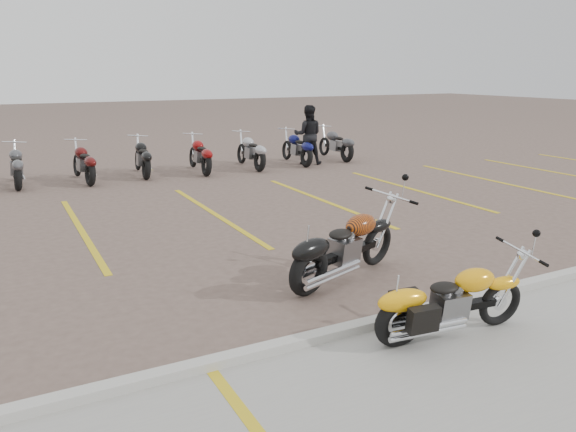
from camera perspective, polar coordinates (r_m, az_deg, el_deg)
name	(u,v)px	position (r m, az deg, el deg)	size (l,w,h in m)	color
ground	(308,273)	(8.52, 2.06, -5.76)	(100.00, 100.00, 0.00)	#6D574E
curb	(390,319)	(6.97, 10.36, -10.28)	(60.00, 0.18, 0.12)	#ADAAA3
parking_stripes	(215,214)	(12.00, -7.43, 0.20)	(38.00, 5.50, 0.01)	gold
yellow_cruiser	(447,304)	(6.67, 15.81, -8.57)	(1.97, 0.38, 0.81)	black
flame_cruiser	(341,250)	(8.09, 5.36, -3.42)	(2.22, 0.90, 0.95)	black
person_b	(308,135)	(18.24, 2.05, 8.24)	(0.92, 0.72, 1.89)	black
bg_bike_row	(81,161)	(16.51, -20.31, 5.29)	(17.17, 2.01, 1.10)	black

